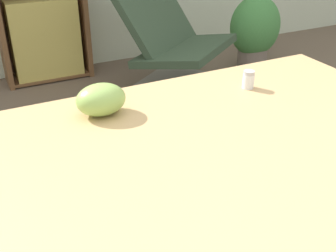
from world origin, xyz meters
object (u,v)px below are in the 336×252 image
grape_bunch (101,99)px  potted_plant_floor (255,31)px  salt_shaker (248,80)px  lounge_chair_far (173,57)px

grape_bunch → potted_plant_floor: 2.48m
grape_bunch → salt_shaker: (0.47, -0.03, -0.02)m
salt_shaker → potted_plant_floor: size_ratio=0.10×
salt_shaker → lounge_chair_far: lounge_chair_far is taller
lounge_chair_far → salt_shaker: bearing=-144.0°
lounge_chair_far → potted_plant_floor: size_ratio=1.66×
potted_plant_floor → grape_bunch: bearing=-137.6°
grape_bunch → salt_shaker: size_ratio=2.43×
grape_bunch → potted_plant_floor: grape_bunch is taller
grape_bunch → potted_plant_floor: bearing=42.4°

